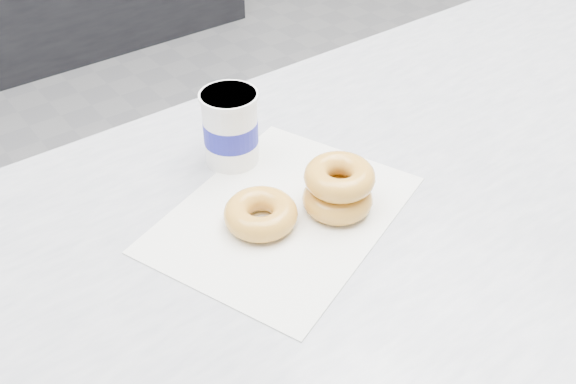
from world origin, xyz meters
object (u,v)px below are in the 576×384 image
Objects in this scene: donut_single at (261,214)px; coffee_cup at (231,127)px; donut_stack at (338,188)px; counter at (406,353)px.

donut_single is 0.86× the size of coffee_cup.
donut_stack reaches higher than donut_single.
counter is 31.59× the size of donut_single.
counter is at bearing -4.09° from donut_stack.
donut_stack reaches higher than counter.
coffee_cup is at bearing 106.17° from donut_stack.
donut_single is at bearing 161.27° from donut_stack.
donut_single is 0.76× the size of donut_stack.
coffee_cup reaches higher than counter.
donut_single reaches higher than counter.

